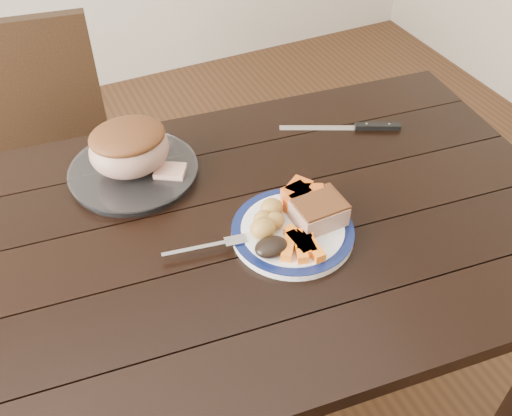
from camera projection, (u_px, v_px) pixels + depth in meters
name	position (u px, v px, depth m)	size (l,w,h in m)	color
ground	(230.00, 402.00, 1.75)	(4.00, 4.00, 0.00)	#472B16
dining_table	(221.00, 258.00, 1.30)	(1.69, 1.07, 0.75)	black
chair_far	(45.00, 159.00, 1.79)	(0.48, 0.49, 0.93)	black
dinner_plate	(292.00, 232.00, 1.22)	(0.26, 0.26, 0.02)	white
plate_rim	(293.00, 229.00, 1.22)	(0.26, 0.26, 0.02)	#0D1644
serving_platter	(134.00, 172.00, 1.37)	(0.30, 0.30, 0.02)	white
pork_slice	(319.00, 213.00, 1.21)	(0.10, 0.08, 0.05)	tan
roasted_potatoes	(268.00, 219.00, 1.20)	(0.10, 0.10, 0.05)	gold
carrot_batons	(301.00, 244.00, 1.17)	(0.10, 0.11, 0.02)	orange
pumpkin_wedges	(301.00, 197.00, 1.26)	(0.10, 0.10, 0.04)	orange
dark_mushroom	(271.00, 247.00, 1.15)	(0.07, 0.05, 0.03)	black
fork	(211.00, 246.00, 1.18)	(0.18, 0.05, 0.00)	silver
roast_joint	(130.00, 149.00, 1.32)	(0.19, 0.16, 0.12)	tan
cut_slice	(170.00, 172.00, 1.34)	(0.07, 0.06, 0.02)	tan
carving_knife	(363.00, 127.00, 1.51)	(0.30, 0.16, 0.01)	silver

